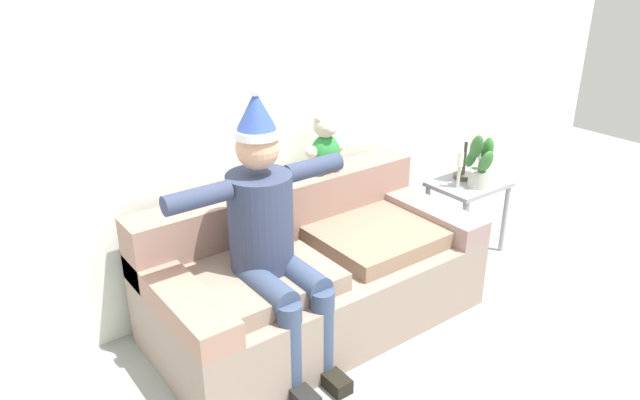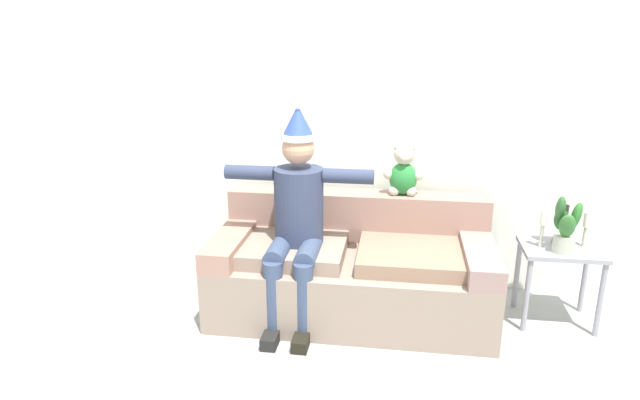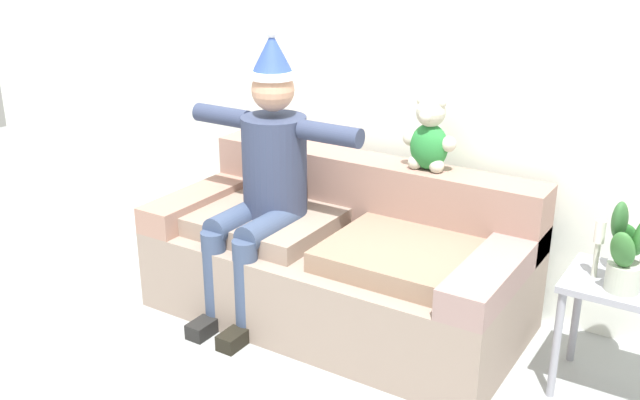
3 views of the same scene
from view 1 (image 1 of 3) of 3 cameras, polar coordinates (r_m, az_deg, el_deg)
back_wall at (r=3.62m, az=-6.19°, el=11.02°), size 7.00×0.10×2.70m
couch at (r=3.57m, az=-0.81°, el=-7.01°), size 1.93×0.95×0.79m
person_seated at (r=3.05m, az=-4.74°, el=-3.15°), size 1.02×0.77×1.51m
teddy_bear at (r=3.70m, az=0.52°, el=5.18°), size 0.29×0.17×0.38m
side_table at (r=4.41m, az=13.94°, el=0.50°), size 0.52×0.40×0.55m
table_lamp at (r=4.31m, az=13.94°, el=6.72°), size 0.24×0.24×0.49m
potted_plant at (r=4.24m, az=15.00°, el=3.45°), size 0.20×0.25×0.40m
candle_tall at (r=4.19m, az=13.21°, el=3.28°), size 0.04×0.04×0.26m
candle_short at (r=4.45m, az=15.07°, el=4.08°), size 0.04×0.04×0.24m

